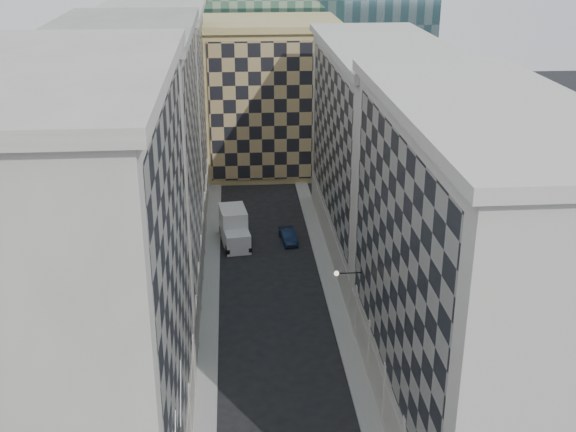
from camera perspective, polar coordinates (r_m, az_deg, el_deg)
sidewalk_west at (r=59.77m, az=-6.21°, el=-7.55°), size 1.50×100.00×0.15m
sidewalk_east at (r=60.29m, az=3.89°, el=-7.18°), size 1.50×100.00×0.15m
bldg_left_a at (r=38.24m, az=-16.06°, el=-6.34°), size 10.80×22.80×23.70m
bldg_left_b at (r=58.46m, az=-12.13°, el=3.47°), size 10.80×22.80×22.70m
bldg_left_c at (r=79.63m, az=-10.23°, el=8.15°), size 10.80×22.80×21.70m
bldg_right_a at (r=43.89m, az=14.37°, el=-4.54°), size 10.80×26.80×20.70m
bldg_right_b at (r=68.36m, az=7.37°, el=5.18°), size 10.80×28.80×19.70m
tan_block at (r=92.24m, az=-1.38°, el=9.49°), size 16.80×14.80×18.80m
flagpoles_left at (r=35.39m, az=-8.69°, el=-15.55°), size 0.10×6.33×2.33m
bracket_lamp at (r=52.07m, az=4.05°, el=-4.54°), size 1.98×0.36×0.36m
box_truck at (r=71.72m, az=-4.26°, el=-1.02°), size 3.20×6.32×3.33m
dark_car at (r=71.99m, az=0.01°, el=-1.56°), size 1.76×4.00×1.28m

